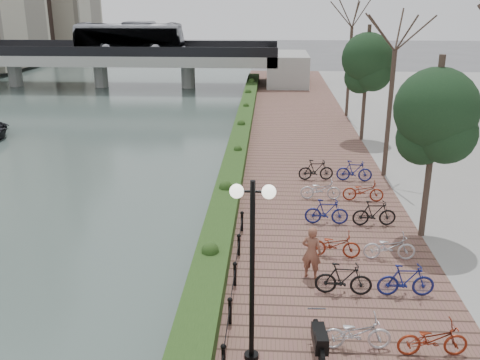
{
  "coord_description": "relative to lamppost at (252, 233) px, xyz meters",
  "views": [
    {
      "loc": [
        2.37,
        -9.26,
        8.78
      ],
      "look_at": [
        1.24,
        10.48,
        2.0
      ],
      "focal_mm": 40.0,
      "sensor_mm": 36.0,
      "label": 1
    }
  ],
  "objects": [
    {
      "name": "river_water",
      "position": [
        -17.02,
        23.4,
        -3.79
      ],
      "size": [
        30.0,
        130.0,
        0.02
      ],
      "primitive_type": "cube",
      "color": "#42534D",
      "rests_on": "ground"
    },
    {
      "name": "promenade",
      "position": [
        1.98,
        15.9,
        -3.55
      ],
      "size": [
        8.0,
        75.0,
        0.5
      ],
      "primitive_type": "cube",
      "color": "brown",
      "rests_on": "ground"
    },
    {
      "name": "hedge",
      "position": [
        -1.42,
        18.4,
        -3.0
      ],
      "size": [
        1.1,
        56.0,
        0.6
      ],
      "primitive_type": "cube",
      "color": "#203D16",
      "rests_on": "promenade"
    },
    {
      "name": "chain_fence",
      "position": [
        -0.62,
        0.4,
        -2.95
      ],
      "size": [
        0.1,
        14.1,
        0.7
      ],
      "color": "black",
      "rests_on": "promenade"
    },
    {
      "name": "lamppost",
      "position": [
        0.0,
        0.0,
        0.0
      ],
      "size": [
        1.02,
        0.32,
        4.54
      ],
      "color": "black",
      "rests_on": "promenade"
    },
    {
      "name": "motorcycle",
      "position": [
        1.63,
        0.24,
        -2.85
      ],
      "size": [
        0.52,
        1.47,
        0.91
      ],
      "primitive_type": null,
      "rotation": [
        0.0,
        0.0,
        0.04
      ],
      "color": "black",
      "rests_on": "promenade"
    },
    {
      "name": "pedestrian",
      "position": [
        1.7,
        4.03,
        -2.45
      ],
      "size": [
        0.72,
        0.59,
        1.71
      ],
      "primitive_type": "imported",
      "rotation": [
        0.0,
        0.0,
        2.81
      ],
      "color": "brown",
      "rests_on": "promenade"
    },
    {
      "name": "bicycle_parking",
      "position": [
        3.48,
        6.74,
        -2.83
      ],
      "size": [
        2.4,
        14.69,
        1.0
      ],
      "color": "silver",
      "rests_on": "promenade"
    },
    {
      "name": "street_trees",
      "position": [
        5.98,
        11.08,
        -0.12
      ],
      "size": [
        3.2,
        37.12,
        6.8
      ],
      "color": "#34271E",
      "rests_on": "promenade"
    },
    {
      "name": "bridge",
      "position": [
        -16.36,
        43.4,
        -0.43
      ],
      "size": [
        36.0,
        10.77,
        6.5
      ],
      "color": "#9E9D99",
      "rests_on": "ground"
    }
  ]
}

